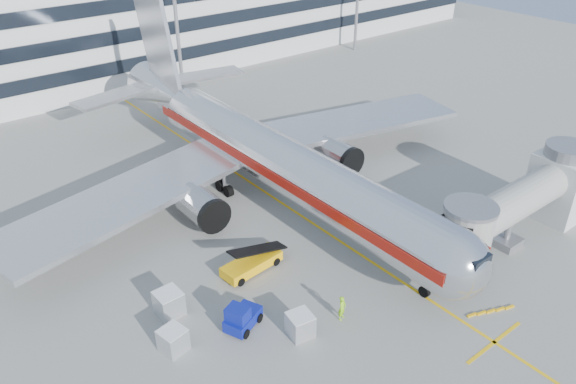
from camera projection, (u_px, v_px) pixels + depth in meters
ground at (349, 247)px, 46.98m from camera, size 180.00×180.00×0.00m
lead_in_line at (276, 199)px, 53.74m from camera, size 0.25×70.00×0.01m
stop_bar at (494, 342)px, 37.51m from camera, size 6.00×0.25×0.01m
main_jet at (264, 153)px, 52.78m from camera, size 50.95×48.70×16.06m
jet_bridge at (525, 199)px, 46.22m from camera, size 17.80×4.50×7.00m
terminal at (76, 23)px, 82.25m from camera, size 150.00×24.25×15.60m
belt_loader at (252, 263)px, 43.89m from camera, size 5.37×2.31×2.53m
baggage_tug at (241, 318)px, 38.28m from camera, size 3.14×2.59×2.06m
cargo_container_left at (173, 340)px, 36.55m from camera, size 1.83×1.83×1.67m
cargo_container_right at (169, 303)px, 39.51m from camera, size 1.78×1.78×1.86m
cargo_container_front at (300, 325)px, 37.75m from camera, size 1.84×1.84×1.70m
ramp_worker at (342, 308)px, 39.03m from camera, size 0.82×0.68×1.92m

